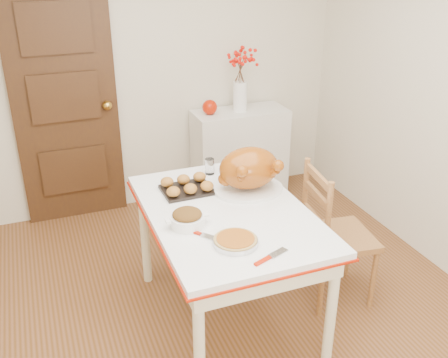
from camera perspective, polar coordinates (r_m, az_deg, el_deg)
name	(u,v)px	position (r m, az deg, el deg)	size (l,w,h in m)	color
floor	(232,334)	(3.40, 0.84, -16.84)	(3.50, 4.00, 0.00)	#5A3312
wall_back	(146,70)	(4.56, -8.68, 11.88)	(3.50, 0.00, 2.50)	beige
door_back	(65,104)	(4.49, -17.19, 7.93)	(0.85, 0.06, 2.06)	#341E12
sideboard	(240,155)	(4.84, 1.75, 2.73)	(0.86, 0.38, 0.86)	silver
kitchen_table	(227,267)	(3.27, 0.32, -9.71)	(0.93, 1.36, 0.81)	white
chair_oak	(339,234)	(3.53, 12.66, -5.97)	(0.43, 0.43, 0.98)	olive
berry_vase	(240,81)	(4.62, 1.82, 10.85)	(0.29, 0.29, 0.55)	white
apple	(210,107)	(4.58, -1.60, 7.97)	(0.13, 0.13, 0.13)	#B01701
turkey_platter	(249,170)	(3.22, 2.78, 0.96)	(0.45, 0.36, 0.28)	#8A4602
pumpkin_pie	(235,240)	(2.72, 1.28, -6.80)	(0.24, 0.24, 0.05)	#944C14
stuffing_dish	(187,218)	(2.88, -4.10, -4.36)	(0.25, 0.19, 0.10)	#54340E
rolls_tray	(187,185)	(3.26, -4.14, -0.71)	(0.31, 0.25, 0.08)	#9B6325
pie_server	(271,256)	(2.63, 5.20, -8.55)	(0.22, 0.06, 0.01)	silver
carving_knife	(207,236)	(2.79, -1.93, -6.32)	(0.27, 0.07, 0.01)	silver
drinking_glass	(210,166)	(3.50, -1.60, 1.41)	(0.06, 0.06, 0.11)	white
shaker_pair	(237,162)	(3.59, 1.44, 1.93)	(0.09, 0.04, 0.09)	white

